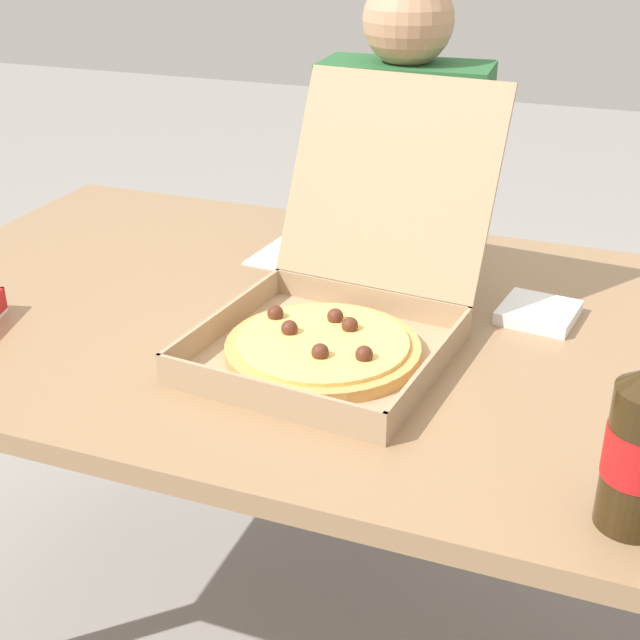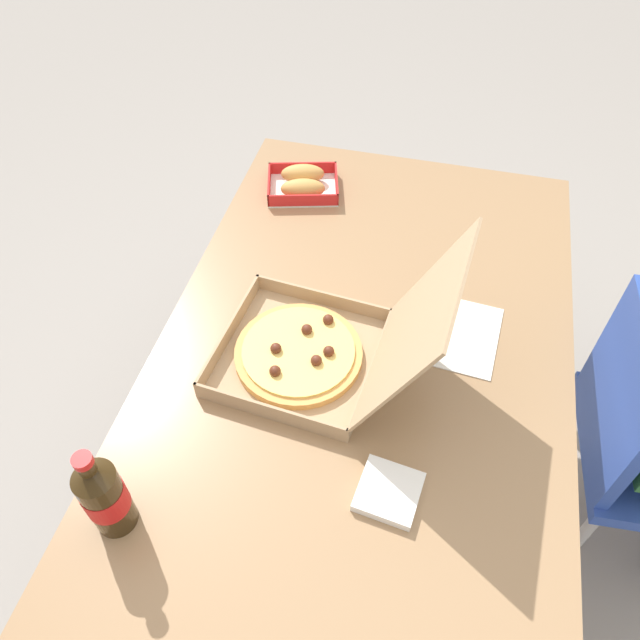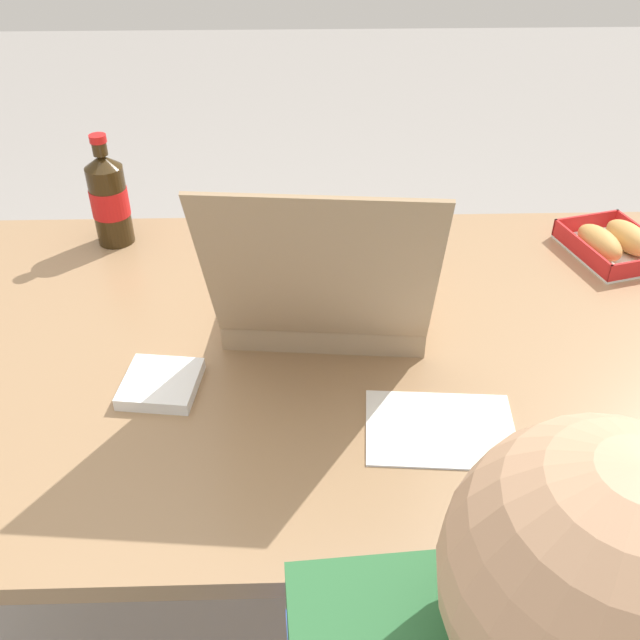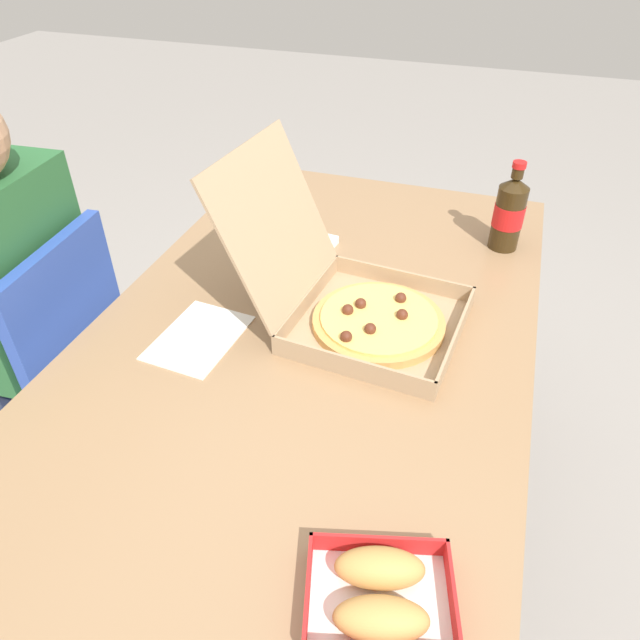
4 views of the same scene
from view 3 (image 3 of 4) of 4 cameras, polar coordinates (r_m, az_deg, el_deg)
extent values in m
plane|color=gray|center=(1.69, 2.01, -20.97)|extent=(10.00, 10.00, 0.00)
cube|color=#997551|center=(1.18, 2.70, -2.32)|extent=(1.49, 0.89, 0.03)
cylinder|color=#B7B7BC|center=(1.85, 22.94, -3.13)|extent=(0.05, 0.05, 0.67)
cylinder|color=#B7B7BC|center=(1.79, -20.71, -3.97)|extent=(0.05, 0.05, 0.67)
sphere|color=tan|center=(0.46, 21.76, -18.81)|extent=(0.19, 0.19, 0.19)
cube|color=tan|center=(1.27, 0.67, 1.94)|extent=(0.36, 0.36, 0.01)
cube|color=tan|center=(1.40, 1.05, 6.38)|extent=(0.33, 0.04, 0.04)
cube|color=tan|center=(1.26, 7.96, 2.52)|extent=(0.04, 0.33, 0.04)
cube|color=tan|center=(1.28, -6.53, 3.05)|extent=(0.04, 0.33, 0.04)
cube|color=tan|center=(1.13, 0.22, -1.61)|extent=(0.33, 0.04, 0.04)
cube|color=tan|center=(0.97, -0.02, 3.75)|extent=(0.34, 0.17, 0.30)
cylinder|color=tan|center=(1.26, 0.67, 2.39)|extent=(0.27, 0.27, 0.02)
cylinder|color=#EAC666|center=(1.26, 0.68, 2.85)|extent=(0.24, 0.24, 0.01)
sphere|color=#562819|center=(1.20, 1.06, 1.52)|extent=(0.02, 0.02, 0.02)
sphere|color=#562819|center=(1.21, -0.37, 2.02)|extent=(0.02, 0.02, 0.02)
sphere|color=#562819|center=(1.29, 0.00, 4.26)|extent=(0.02, 0.02, 0.02)
sphere|color=#562819|center=(1.22, 5.01, 2.15)|extent=(0.02, 0.02, 0.02)
sphere|color=#562819|center=(1.28, -2.53, 3.87)|extent=(0.02, 0.02, 0.02)
sphere|color=#562819|center=(1.25, 3.08, 3.10)|extent=(0.02, 0.02, 0.02)
cube|color=white|center=(1.52, 22.36, 5.05)|extent=(0.19, 0.22, 0.00)
cube|color=red|center=(1.57, 20.60, 7.37)|extent=(0.15, 0.04, 0.03)
cube|color=red|center=(1.46, 20.27, 5.38)|extent=(0.05, 0.18, 0.03)
ellipsoid|color=tan|center=(1.52, 23.59, 6.11)|extent=(0.09, 0.13, 0.05)
ellipsoid|color=tan|center=(1.48, 21.58, 5.84)|extent=(0.09, 0.13, 0.05)
cylinder|color=#33230F|center=(1.47, -16.52, 8.85)|extent=(0.07, 0.07, 0.16)
cone|color=#33230F|center=(1.43, -17.15, 12.13)|extent=(0.07, 0.07, 0.02)
cylinder|color=#33230F|center=(1.42, -17.33, 13.05)|extent=(0.03, 0.03, 0.02)
cylinder|color=red|center=(1.42, -17.47, 13.77)|extent=(0.03, 0.03, 0.01)
cylinder|color=red|center=(1.47, -16.57, 9.13)|extent=(0.07, 0.07, 0.06)
cube|color=white|center=(1.03, 9.67, -8.64)|extent=(0.22, 0.17, 0.00)
cube|color=white|center=(1.10, -12.69, -5.02)|extent=(0.12, 0.12, 0.02)
camera|label=1|loc=(2.09, -12.88, 31.66)|focal=49.23mm
camera|label=2|loc=(1.15, -59.13, 40.88)|focal=34.55mm
camera|label=4|loc=(1.59, 43.69, 29.40)|focal=32.96mm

